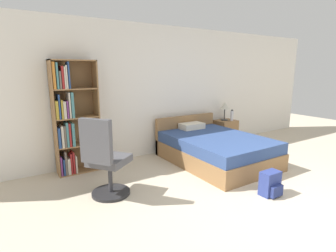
% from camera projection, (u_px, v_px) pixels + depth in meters
% --- Properties ---
extents(ground_plane, '(14.00, 14.00, 0.00)m').
position_uv_depth(ground_plane, '(308.00, 221.00, 3.06)').
color(ground_plane, beige).
extents(wall_back, '(9.00, 0.06, 2.60)m').
position_uv_depth(wall_back, '(164.00, 91.00, 5.46)').
color(wall_back, white).
rests_on(wall_back, ground_plane).
extents(bookshelf, '(0.72, 0.31, 1.89)m').
position_uv_depth(bookshelf, '(70.00, 119.00, 4.33)').
color(bookshelf, olive).
rests_on(bookshelf, ground_plane).
extents(bed, '(1.48, 2.03, 0.76)m').
position_uv_depth(bed, '(214.00, 148.00, 5.00)').
color(bed, olive).
rests_on(bed, ground_plane).
extents(office_chair, '(0.72, 0.71, 1.14)m').
position_uv_depth(office_chair, '(105.00, 161.00, 3.53)').
color(office_chair, '#232326').
rests_on(office_chair, ground_plane).
extents(nightstand, '(0.48, 0.41, 0.56)m').
position_uv_depth(nightstand, '(225.00, 132.00, 6.25)').
color(nightstand, olive).
rests_on(nightstand, ground_plane).
extents(table_lamp, '(0.24, 0.24, 0.42)m').
position_uv_depth(table_lamp, '(225.00, 107.00, 6.13)').
color(table_lamp, '#333333').
rests_on(table_lamp, nightstand).
extents(water_bottle, '(0.07, 0.07, 0.26)m').
position_uv_depth(water_bottle, '(232.00, 115.00, 6.13)').
color(water_bottle, silver).
rests_on(water_bottle, nightstand).
extents(backpack_blue, '(0.28, 0.23, 0.34)m').
position_uv_depth(backpack_blue, '(271.00, 184.00, 3.67)').
color(backpack_blue, navy).
rests_on(backpack_blue, ground_plane).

